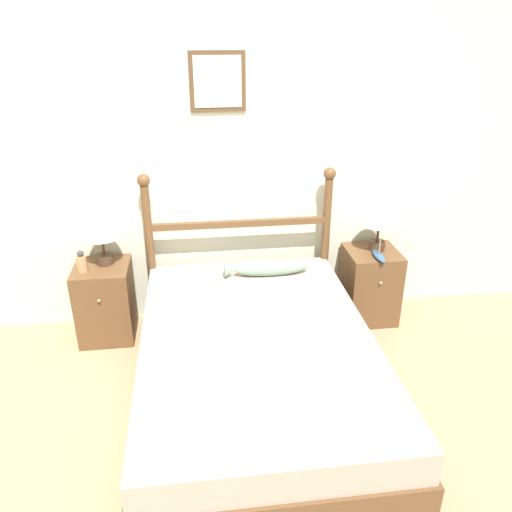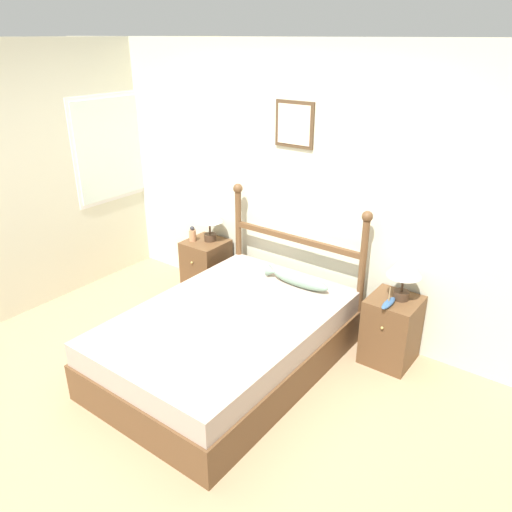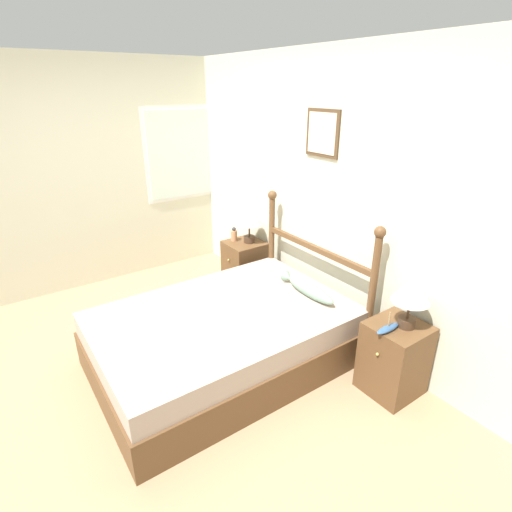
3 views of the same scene
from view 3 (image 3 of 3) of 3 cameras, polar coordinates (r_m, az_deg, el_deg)
ground_plane at (r=3.54m, az=-13.76°, el=-16.65°), size 16.00×16.00×0.00m
wall_back at (r=3.79m, az=9.38°, el=8.36°), size 6.40×0.08×2.55m
wall_left at (r=4.92m, az=-24.45°, el=10.02°), size 0.08×6.40×2.55m
bed at (r=3.48m, az=-4.61°, el=-11.58°), size 1.42×2.09×0.50m
headboard at (r=3.79m, az=8.46°, el=-0.66°), size 1.46×0.09×1.24m
nightstand_left at (r=4.64m, az=-1.61°, el=-1.43°), size 0.40×0.43×0.59m
nightstand_right at (r=3.34m, az=19.10°, el=-13.62°), size 0.40×0.43×0.59m
table_lamp_left at (r=4.43m, az=-0.97°, el=5.50°), size 0.28×0.28×0.41m
table_lamp_right at (r=3.05m, az=21.37°, el=-4.77°), size 0.28×0.28×0.41m
bottle at (r=4.55m, az=-3.17°, el=3.06°), size 0.07×0.07×0.17m
model_boat at (r=3.08m, az=18.31°, el=-9.79°), size 0.06×0.23×0.16m
fish_pillow at (r=3.58m, az=7.42°, el=-4.67°), size 0.63×0.12×0.12m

